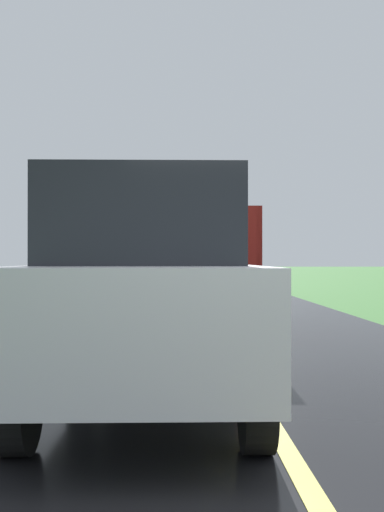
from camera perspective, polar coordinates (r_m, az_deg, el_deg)
The scene contains 3 objects.
banana_truck_near at distance 12.02m, azimuth -1.32°, elevation 0.36°, with size 2.38×5.82×2.80m.
banana_truck_far at distance 22.18m, azimuth -2.00°, elevation 0.04°, with size 2.38×5.81×2.80m.
following_car at distance 5.12m, azimuth -4.29°, elevation -3.34°, with size 1.74×4.10×1.92m.
Camera 1 is at (-0.72, -2.14, 1.34)m, focal length 42.01 mm.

